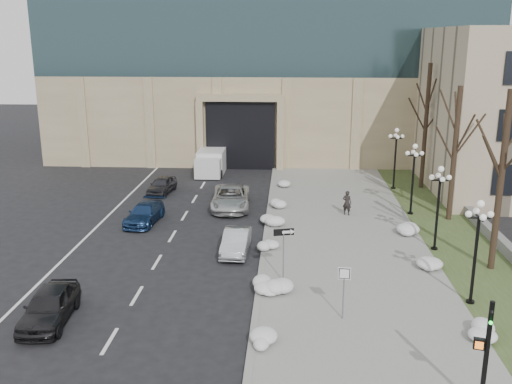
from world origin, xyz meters
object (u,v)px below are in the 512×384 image
car_d (231,198)px  pedestrian (347,203)px  car_e (162,185)px  lamppost_c (414,170)px  car_b (236,241)px  car_c (145,213)px  box_truck (212,161)px  car_a (49,306)px  lamppost_b (439,197)px  traffic_signal (485,359)px  lamppost_a (477,238)px  one_way_sign (287,238)px  keep_sign (344,282)px  lamppost_d (396,150)px

car_d → pedestrian: size_ratio=3.33×
car_e → lamppost_c: bearing=-7.7°
car_b → car_e: 13.60m
car_b → car_c: bearing=144.3°
box_truck → pedestrian: bearing=-49.1°
car_a → car_e: (0.20, 20.08, -0.09)m
lamppost_b → lamppost_c: bearing=90.0°
car_c → pedestrian: 12.99m
traffic_signal → lamppost_a: bearing=89.7°
lamppost_b → one_way_sign: bearing=-149.7°
car_a → pedestrian: pedestrian is taller
car_a → lamppost_c: size_ratio=0.88×
keep_sign → lamppost_d: lamppost_d is taller
car_b → lamppost_d: bearing=54.0°
box_truck → lamppost_b: size_ratio=1.32×
car_d → lamppost_a: (11.95, -13.90, 2.32)m
car_d → one_way_sign: size_ratio=1.98×
car_c → one_way_sign: size_ratio=1.54×
car_e → lamppost_b: lamppost_b is taller
car_a → keep_sign: 12.05m
car_b → lamppost_c: lamppost_c is taller
pedestrian → lamppost_b: (4.21, -5.97, 2.14)m
traffic_signal → lamppost_c: (2.00, 20.60, 1.18)m
car_d → traffic_signal: traffic_signal is taller
box_truck → traffic_signal: (12.66, -32.24, 0.93)m
lamppost_c → lamppost_b: bearing=-90.0°
box_truck → keep_sign: bearing=-71.1°
car_d → car_c: bearing=-148.9°
car_c → pedestrian: (12.82, 2.05, 0.32)m
car_d → pedestrian: 7.87m
car_c → car_e: (-0.45, 7.05, 0.02)m
car_e → lamppost_b: (17.49, -10.97, 2.45)m
car_c → box_truck: bearing=85.9°
car_c → lamppost_a: size_ratio=0.88×
pedestrian → keep_sign: size_ratio=0.68×
pedestrian → lamppost_d: (4.21, 7.03, 2.14)m
car_a → box_truck: (3.03, 27.25, 0.25)m
traffic_signal → keep_sign: bearing=137.2°
lamppost_a → lamppost_d: size_ratio=1.00×
car_a → lamppost_a: size_ratio=0.88×
box_truck → lamppost_d: lamppost_d is taller
car_e → box_truck: 7.71m
traffic_signal → pedestrian: bearing=110.7°
lamppost_a → car_d: bearing=130.7°
car_b → car_e: car_b is taller
lamppost_d → car_a: bearing=-128.7°
car_d → lamppost_c: lamppost_c is taller
pedestrian → keep_sign: (-1.50, -14.31, 0.81)m
car_d → car_e: car_d is taller
lamppost_a → lamppost_c: bearing=90.0°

